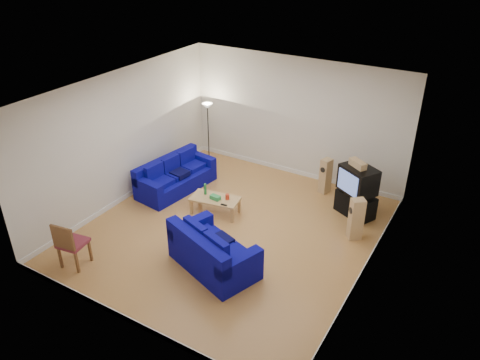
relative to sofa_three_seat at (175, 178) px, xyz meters
The scene contains 16 objects.
room 2.72m from the sofa_three_seat, 21.77° to the right, with size 6.01×6.51×3.21m.
sofa_three_seat is the anchor object (origin of this frame).
sofa_loveseat 3.41m from the sofa_three_seat, 40.14° to the right, with size 2.03×1.55×0.90m.
coffee_table 1.62m from the sofa_three_seat, 16.58° to the right, with size 1.21×0.75×0.41m.
bottle 1.35m from the sofa_three_seat, 18.80° to the right, with size 0.06×0.06×0.27m, color #197233.
tissue_box 1.67m from the sofa_three_seat, 17.76° to the right, with size 0.24×0.13×0.10m, color green.
red_canister 1.87m from the sofa_three_seat, 11.16° to the right, with size 0.09×0.09×0.13m, color red.
remote 2.00m from the sofa_three_seat, 18.30° to the right, with size 0.15×0.05×0.02m, color black.
tv_stand 4.55m from the sofa_three_seat, 14.88° to the left, with size 0.90×0.50×0.55m, color black.
av_receiver 4.53m from the sofa_three_seat, 14.43° to the left, with size 0.42×0.34×0.10m, color black.
television 4.58m from the sofa_three_seat, 14.14° to the left, with size 0.98×0.91×0.61m.
centre_speaker 4.60m from the sofa_three_seat, 14.44° to the left, with size 0.44×0.18×0.15m, color tan.
speaker_left 3.84m from the sofa_three_seat, 28.00° to the left, with size 0.28×0.32×0.92m.
speaker_right 4.71m from the sofa_three_seat, ahead, with size 0.36×0.35×0.96m.
floor_lamp 2.14m from the sofa_three_seat, 94.93° to the left, with size 0.30×0.30×1.74m.
dining_chair 3.57m from the sofa_three_seat, 86.65° to the right, with size 0.56×0.56×1.03m.
Camera 1 is at (4.59, -7.33, 5.98)m, focal length 35.00 mm.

